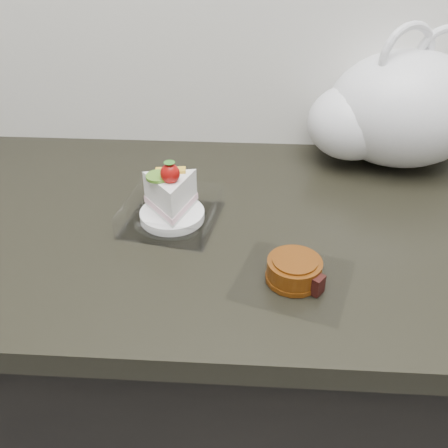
% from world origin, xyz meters
% --- Properties ---
extents(counter, '(2.04, 0.64, 0.90)m').
position_xyz_m(counter, '(0.00, 1.69, 0.45)').
color(counter, black).
rests_on(counter, ground).
extents(cake_tray, '(0.18, 0.18, 0.12)m').
position_xyz_m(cake_tray, '(-0.20, 1.68, 0.93)').
color(cake_tray, white).
rests_on(cake_tray, counter).
extents(mooncake_wrap, '(0.20, 0.19, 0.04)m').
position_xyz_m(mooncake_wrap, '(0.00, 1.53, 0.92)').
color(mooncake_wrap, white).
rests_on(mooncake_wrap, counter).
extents(plastic_bag, '(0.40, 0.32, 0.28)m').
position_xyz_m(plastic_bag, '(0.21, 1.93, 1.01)').
color(plastic_bag, white).
rests_on(plastic_bag, counter).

